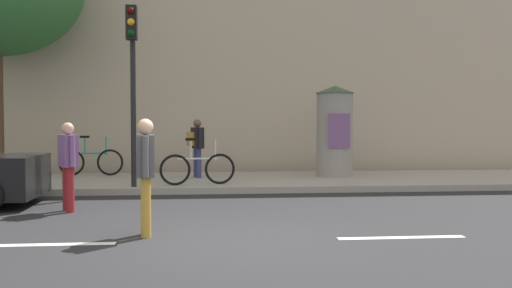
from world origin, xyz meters
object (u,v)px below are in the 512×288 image
at_px(traffic_light, 132,65).
at_px(bicycle_leaning, 91,161).
at_px(pedestrian_in_light_jacket, 197,143).
at_px(pedestrian_with_bag, 68,159).
at_px(bicycle_upright, 198,168).
at_px(poster_column, 335,130).
at_px(pedestrian_in_dark_shirt, 146,168).

height_order(traffic_light, bicycle_leaning, traffic_light).
bearing_deg(pedestrian_in_light_jacket, traffic_light, -123.54).
bearing_deg(pedestrian_with_bag, pedestrian_in_light_jacket, 63.55).
height_order(traffic_light, bicycle_upright, traffic_light).
relative_size(poster_column, pedestrian_with_bag, 1.52).
xyz_separation_m(traffic_light, pedestrian_in_dark_shirt, (0.74, -4.77, -1.91)).
xyz_separation_m(poster_column, bicycle_upright, (-3.66, -1.76, -0.85)).
relative_size(pedestrian_in_dark_shirt, bicycle_leaning, 0.93).
distance_m(pedestrian_in_light_jacket, bicycle_leaning, 3.05).
relative_size(pedestrian_in_dark_shirt, pedestrian_in_light_jacket, 1.08).
distance_m(poster_column, pedestrian_in_dark_shirt, 8.17).
relative_size(pedestrian_with_bag, bicycle_upright, 0.91).
bearing_deg(pedestrian_with_bag, pedestrian_in_dark_shirt, -55.72).
bearing_deg(traffic_light, bicycle_leaning, 116.93).
xyz_separation_m(traffic_light, bicycle_leaning, (-1.49, 2.94, -2.33)).
distance_m(pedestrian_in_dark_shirt, bicycle_upright, 5.20).
height_order(pedestrian_in_dark_shirt, pedestrian_in_light_jacket, pedestrian_in_light_jacket).
relative_size(pedestrian_in_dark_shirt, bicycle_upright, 0.94).
xyz_separation_m(pedestrian_with_bag, bicycle_upright, (2.29, 2.79, -0.40)).
xyz_separation_m(poster_column, pedestrian_with_bag, (-5.95, -4.55, -0.45)).
bearing_deg(pedestrian_in_light_jacket, bicycle_leaning, 163.85).
bearing_deg(pedestrian_with_bag, bicycle_leaning, 96.74).
bearing_deg(bicycle_leaning, pedestrian_in_dark_shirt, -73.83).
bearing_deg(bicycle_upright, pedestrian_with_bag, -129.39).
relative_size(pedestrian_in_light_jacket, bicycle_upright, 0.87).
bearing_deg(pedestrian_in_dark_shirt, poster_column, 57.78).
bearing_deg(pedestrian_in_dark_shirt, pedestrian_with_bag, 124.28).
bearing_deg(bicycle_leaning, pedestrian_in_light_jacket, -16.15).
relative_size(pedestrian_with_bag, bicycle_leaning, 0.91).
bearing_deg(pedestrian_in_dark_shirt, bicycle_leaning, 106.17).
bearing_deg(bicycle_leaning, poster_column, -6.99).
bearing_deg(poster_column, bicycle_leaning, 173.01).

